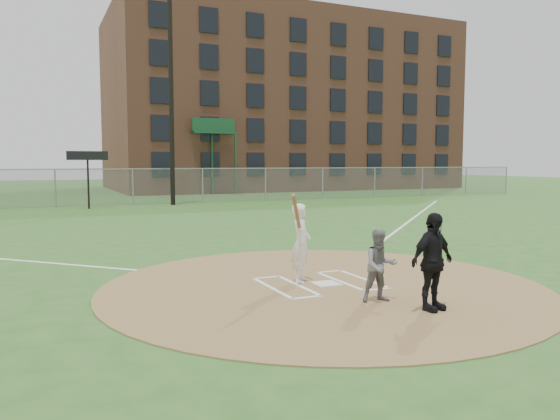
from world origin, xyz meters
name	(u,v)px	position (x,y,z in m)	size (l,w,h in m)	color
ground	(323,286)	(0.00, 0.00, 0.00)	(140.00, 140.00, 0.00)	#2C5C1F
dirt_circle	(323,285)	(0.00, 0.00, 0.01)	(8.40, 8.40, 0.02)	olive
home_plate	(327,284)	(0.07, -0.01, 0.04)	(0.46, 0.46, 0.03)	white
foul_line_first	(411,220)	(9.00, 9.00, 0.01)	(0.10, 24.00, 0.01)	white
catcher	(380,266)	(0.28, -1.48, 0.63)	(0.59, 0.46, 1.22)	slate
umpire	(432,262)	(0.72, -2.27, 0.80)	(0.91, 0.38, 1.56)	black
batters_boxes	(319,283)	(0.00, 0.15, 0.03)	(2.08, 1.88, 0.01)	white
batter_at_plate	(301,243)	(-0.26, 0.42, 0.80)	(0.82, 0.99, 1.78)	white
outfield_fence	(133,187)	(0.00, 22.00, 1.02)	(56.08, 0.08, 2.03)	slate
brick_warehouse	(279,107)	(16.00, 37.96, 7.50)	(30.00, 17.17, 15.00)	brown
light_pole	(171,84)	(2.00, 21.00, 6.61)	(1.20, 0.30, 12.22)	black
scoreboard_sign	(88,162)	(-2.50, 20.20, 2.39)	(2.00, 0.10, 2.93)	black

